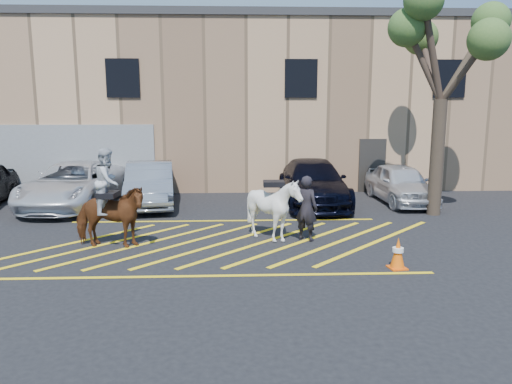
{
  "coord_description": "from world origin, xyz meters",
  "views": [
    {
      "loc": [
        0.37,
        -13.19,
        3.81
      ],
      "look_at": [
        0.93,
        0.2,
        1.3
      ],
      "focal_mm": 35.0,
      "sensor_mm": 36.0,
      "label": 1
    }
  ],
  "objects_px": {
    "car_white_pickup": "(74,184)",
    "car_white_suv": "(401,183)",
    "tree": "(445,38)",
    "handler": "(306,208)",
    "saddled_white": "(274,209)",
    "car_silver_sedan": "(150,184)",
    "mounted_bay": "(109,208)",
    "traffic_cone": "(398,253)",
    "car_blue_suv": "(313,182)"
  },
  "relations": [
    {
      "from": "car_silver_sedan",
      "to": "mounted_bay",
      "type": "bearing_deg",
      "value": -99.43
    },
    {
      "from": "car_silver_sedan",
      "to": "traffic_cone",
      "type": "xyz_separation_m",
      "value": [
        6.78,
        -7.23,
        -0.41
      ]
    },
    {
      "from": "car_white_pickup",
      "to": "car_white_suv",
      "type": "relative_size",
      "value": 1.34
    },
    {
      "from": "car_blue_suv",
      "to": "traffic_cone",
      "type": "relative_size",
      "value": 7.43
    },
    {
      "from": "car_blue_suv",
      "to": "saddled_white",
      "type": "xyz_separation_m",
      "value": [
        -1.82,
        -4.82,
        0.1
      ]
    },
    {
      "from": "car_white_pickup",
      "to": "saddled_white",
      "type": "xyz_separation_m",
      "value": [
        6.84,
        -4.76,
        0.11
      ]
    },
    {
      "from": "car_silver_sedan",
      "to": "handler",
      "type": "xyz_separation_m",
      "value": [
        5.02,
        -4.83,
        0.12
      ]
    },
    {
      "from": "car_blue_suv",
      "to": "tree",
      "type": "xyz_separation_m",
      "value": [
        3.76,
        -1.93,
        4.9
      ]
    },
    {
      "from": "car_white_suv",
      "to": "tree",
      "type": "distance_m",
      "value": 5.39
    },
    {
      "from": "handler",
      "to": "saddled_white",
      "type": "xyz_separation_m",
      "value": [
        -0.89,
        -0.0,
        -0.0
      ]
    },
    {
      "from": "car_blue_suv",
      "to": "car_white_suv",
      "type": "xyz_separation_m",
      "value": [
        3.29,
        0.08,
        -0.07
      ]
    },
    {
      "from": "car_silver_sedan",
      "to": "traffic_cone",
      "type": "distance_m",
      "value": 9.92
    },
    {
      "from": "car_white_suv",
      "to": "tree",
      "type": "relative_size",
      "value": 0.58
    },
    {
      "from": "car_blue_suv",
      "to": "mounted_bay",
      "type": "height_order",
      "value": "mounted_bay"
    },
    {
      "from": "car_blue_suv",
      "to": "tree",
      "type": "distance_m",
      "value": 6.47
    },
    {
      "from": "handler",
      "to": "tree",
      "type": "xyz_separation_m",
      "value": [
        4.69,
        2.89,
        4.8
      ]
    },
    {
      "from": "car_blue_suv",
      "to": "car_white_suv",
      "type": "height_order",
      "value": "car_blue_suv"
    },
    {
      "from": "car_silver_sedan",
      "to": "car_white_suv",
      "type": "relative_size",
      "value": 1.11
    },
    {
      "from": "car_silver_sedan",
      "to": "saddled_white",
      "type": "xyz_separation_m",
      "value": [
        4.13,
        -4.83,
        0.12
      ]
    },
    {
      "from": "tree",
      "to": "handler",
      "type": "bearing_deg",
      "value": -148.38
    },
    {
      "from": "car_white_pickup",
      "to": "traffic_cone",
      "type": "xyz_separation_m",
      "value": [
        9.49,
        -7.16,
        -0.42
      ]
    },
    {
      "from": "mounted_bay",
      "to": "traffic_cone",
      "type": "distance_m",
      "value": 7.21
    },
    {
      "from": "car_silver_sedan",
      "to": "saddled_white",
      "type": "relative_size",
      "value": 2.65
    },
    {
      "from": "car_white_suv",
      "to": "saddled_white",
      "type": "xyz_separation_m",
      "value": [
        -5.11,
        -4.9,
        0.17
      ]
    },
    {
      "from": "handler",
      "to": "tree",
      "type": "relative_size",
      "value": 0.24
    },
    {
      "from": "car_silver_sedan",
      "to": "traffic_cone",
      "type": "height_order",
      "value": "car_silver_sedan"
    },
    {
      "from": "car_blue_suv",
      "to": "tree",
      "type": "bearing_deg",
      "value": -26.93
    },
    {
      "from": "car_silver_sedan",
      "to": "car_blue_suv",
      "type": "distance_m",
      "value": 5.95
    },
    {
      "from": "car_silver_sedan",
      "to": "mounted_bay",
      "type": "xyz_separation_m",
      "value": [
        -0.14,
        -5.32,
        0.27
      ]
    },
    {
      "from": "car_white_pickup",
      "to": "tree",
      "type": "height_order",
      "value": "tree"
    },
    {
      "from": "handler",
      "to": "saddled_white",
      "type": "distance_m",
      "value": 0.89
    },
    {
      "from": "car_silver_sedan",
      "to": "car_white_suv",
      "type": "bearing_deg",
      "value": -7.49
    },
    {
      "from": "car_blue_suv",
      "to": "handler",
      "type": "xyz_separation_m",
      "value": [
        -0.93,
        -4.81,
        0.11
      ]
    },
    {
      "from": "traffic_cone",
      "to": "tree",
      "type": "xyz_separation_m",
      "value": [
        2.93,
        5.29,
        5.33
      ]
    },
    {
      "from": "mounted_bay",
      "to": "saddled_white",
      "type": "height_order",
      "value": "mounted_bay"
    },
    {
      "from": "car_white_pickup",
      "to": "car_white_suv",
      "type": "xyz_separation_m",
      "value": [
        11.95,
        0.14,
        -0.07
      ]
    },
    {
      "from": "car_white_pickup",
      "to": "car_white_suv",
      "type": "height_order",
      "value": "car_white_pickup"
    },
    {
      "from": "mounted_bay",
      "to": "saddled_white",
      "type": "relative_size",
      "value": 1.47
    },
    {
      "from": "saddled_white",
      "to": "car_white_suv",
      "type": "bearing_deg",
      "value": 43.79
    },
    {
      "from": "car_blue_suv",
      "to": "tree",
      "type": "relative_size",
      "value": 0.74
    },
    {
      "from": "saddled_white",
      "to": "tree",
      "type": "distance_m",
      "value": 7.91
    },
    {
      "from": "mounted_bay",
      "to": "tree",
      "type": "height_order",
      "value": "tree"
    },
    {
      "from": "tree",
      "to": "car_white_suv",
      "type": "bearing_deg",
      "value": 103.12
    },
    {
      "from": "saddled_white",
      "to": "traffic_cone",
      "type": "relative_size",
      "value": 2.42
    },
    {
      "from": "car_blue_suv",
      "to": "saddled_white",
      "type": "height_order",
      "value": "saddled_white"
    },
    {
      "from": "handler",
      "to": "car_silver_sedan",
      "type": "bearing_deg",
      "value": -9.18
    },
    {
      "from": "traffic_cone",
      "to": "tree",
      "type": "distance_m",
      "value": 8.06
    },
    {
      "from": "car_white_pickup",
      "to": "car_blue_suv",
      "type": "distance_m",
      "value": 8.66
    },
    {
      "from": "car_white_pickup",
      "to": "traffic_cone",
      "type": "distance_m",
      "value": 11.89
    },
    {
      "from": "saddled_white",
      "to": "traffic_cone",
      "type": "bearing_deg",
      "value": -42.17
    }
  ]
}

